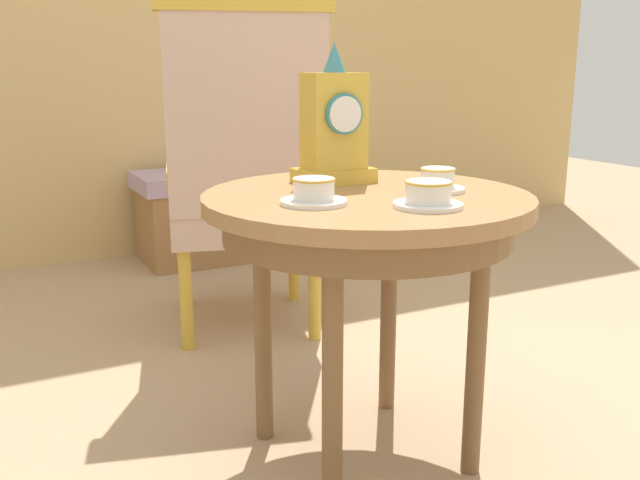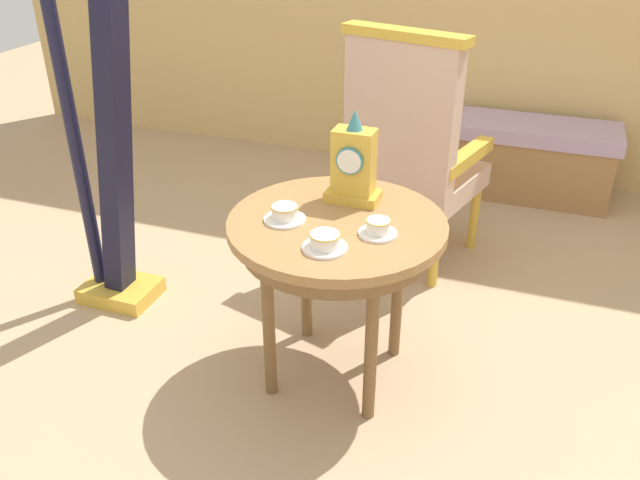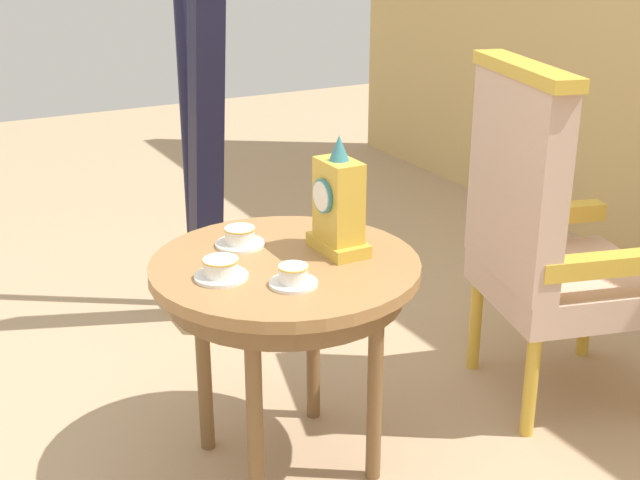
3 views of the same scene
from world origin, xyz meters
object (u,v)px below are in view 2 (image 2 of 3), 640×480
object	(u,v)px
teacup_left	(285,214)
window_bench	(514,157)
teacup_center	(378,228)
armchair	(410,149)
side_table	(337,240)
harp	(104,153)
mantel_clock	(354,166)
teacup_right	(325,242)

from	to	relation	value
teacup_left	window_bench	world-z (taller)	teacup_left
teacup_center	armchair	distance (m)	0.97
side_table	harp	distance (m)	1.06
side_table	armchair	world-z (taller)	armchair
teacup_center	armchair	bearing A→B (deg)	96.28
armchair	window_bench	xyz separation A→B (m)	(0.42, 1.03, -0.37)
teacup_center	harp	size ratio (longest dim) A/B	0.07
mantel_clock	window_bench	size ratio (longest dim) A/B	0.30
teacup_left	teacup_center	world-z (taller)	same
teacup_right	teacup_center	xyz separation A→B (m)	(0.13, 0.15, -0.00)
armchair	window_bench	world-z (taller)	armchair
mantel_clock	armchair	distance (m)	0.77
teacup_left	window_bench	distance (m)	2.14
teacup_center	window_bench	size ratio (longest dim) A/B	0.11
side_table	harp	bearing A→B (deg)	171.41
teacup_left	armchair	distance (m)	0.99
mantel_clock	harp	xyz separation A→B (m)	(-1.05, -0.01, -0.09)
side_table	window_bench	distance (m)	2.02
side_table	window_bench	size ratio (longest dim) A/B	0.66
teacup_left	armchair	world-z (taller)	armchair
side_table	teacup_center	world-z (taller)	teacup_center
window_bench	harp	bearing A→B (deg)	-130.49
teacup_right	teacup_left	bearing A→B (deg)	144.40
armchair	teacup_right	bearing A→B (deg)	-91.32
armchair	harp	distance (m)	1.33
teacup_right	window_bench	xyz separation A→B (m)	(0.44, 2.13, -0.46)
armchair	side_table	bearing A→B (deg)	-93.25
teacup_center	mantel_clock	size ratio (longest dim) A/B	0.38
teacup_left	armchair	size ratio (longest dim) A/B	0.12
teacup_left	teacup_center	size ratio (longest dim) A/B	1.12
teacup_left	side_table	bearing A→B (deg)	20.53
teacup_left	harp	xyz separation A→B (m)	(-0.88, 0.22, 0.02)
side_table	window_bench	xyz separation A→B (m)	(0.47, 1.93, -0.36)
window_bench	teacup_left	bearing A→B (deg)	-107.71
window_bench	teacup_center	bearing A→B (deg)	-98.98
teacup_center	window_bench	xyz separation A→B (m)	(0.31, 1.98, -0.46)
teacup_right	harp	bearing A→B (deg)	161.53
mantel_clock	armchair	bearing A→B (deg)	86.29
harp	armchair	bearing A→B (deg)	34.27
teacup_center	side_table	bearing A→B (deg)	161.19
side_table	teacup_right	size ratio (longest dim) A/B	5.25
harp	window_bench	world-z (taller)	harp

